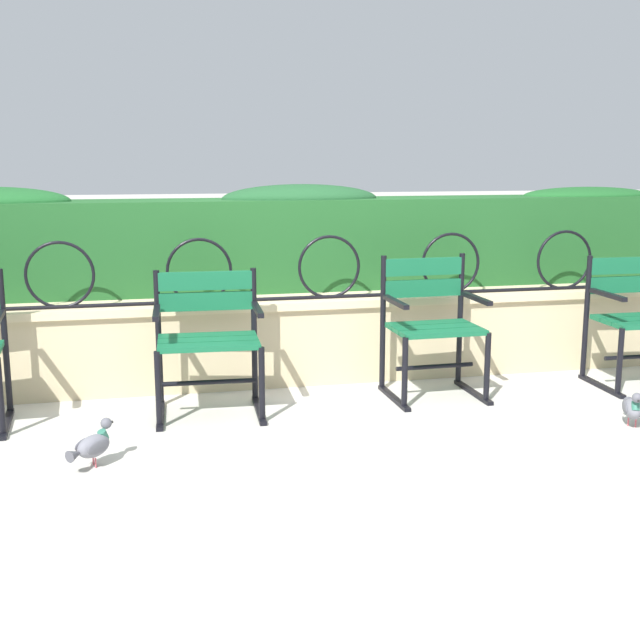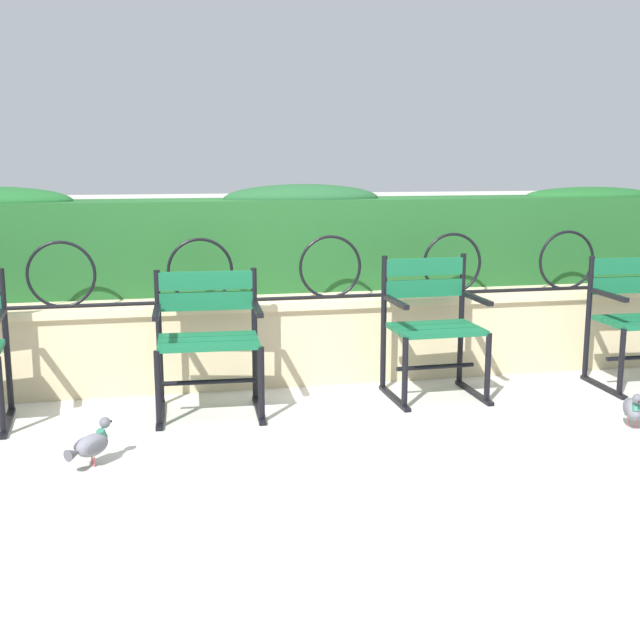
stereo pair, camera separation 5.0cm
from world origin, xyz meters
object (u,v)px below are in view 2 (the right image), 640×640
at_px(park_chair_rightmost, 638,316).
at_px(pigeon_far_side, 91,444).
at_px(park_chair_centre_left, 208,336).
at_px(pigeon_near_chairs, 634,408).
at_px(park_chair_centre_right, 432,323).

relative_size(park_chair_rightmost, pigeon_far_side, 3.55).
bearing_deg(park_chair_centre_left, park_chair_rightmost, 0.14).
relative_size(pigeon_near_chairs, pigeon_far_side, 1.17).
bearing_deg(park_chair_centre_right, park_chair_centre_left, -177.65).
distance_m(park_chair_rightmost, pigeon_near_chairs, 1.03).
height_order(park_chair_centre_left, park_chair_rightmost, park_chair_rightmost).
relative_size(park_chair_centre_left, pigeon_far_side, 3.49).
distance_m(park_chair_centre_left, pigeon_near_chairs, 2.45).
height_order(park_chair_centre_right, pigeon_far_side, park_chair_centre_right).
bearing_deg(pigeon_far_side, park_chair_rightmost, 12.79).
bearing_deg(pigeon_near_chairs, park_chair_rightmost, 56.97).
bearing_deg(park_chair_centre_right, pigeon_far_side, -157.74).
distance_m(park_chair_centre_right, pigeon_far_side, 2.23).
distance_m(park_chair_centre_right, park_chair_rightmost, 1.41).
height_order(park_chair_centre_right, pigeon_near_chairs, park_chair_centre_right).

